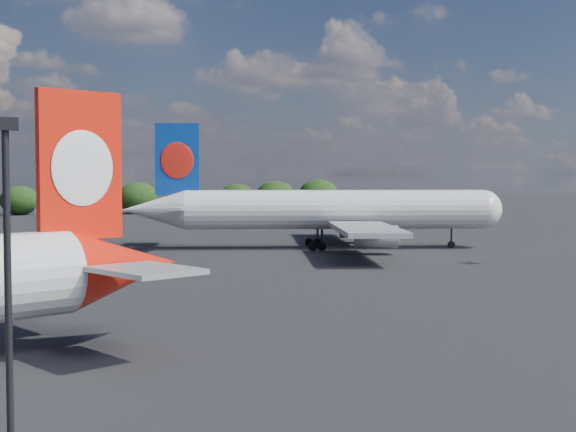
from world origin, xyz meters
name	(u,v)px	position (x,y,z in m)	size (l,w,h in m)	color
china_southern_airliner	(322,211)	(43.78, 71.74, 5.28)	(51.99, 49.90, 17.34)	silver
apron_lamp_post	(9,353)	(0.36, -11.91, 6.45)	(0.55, 0.30, 11.60)	black
billboard_yellow	(35,200)	(12.00, 182.00, 3.87)	(5.00, 0.30, 5.50)	yellow
horizon_treeline	(50,199)	(15.57, 179.64, 4.00)	(204.41, 16.27, 9.05)	black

